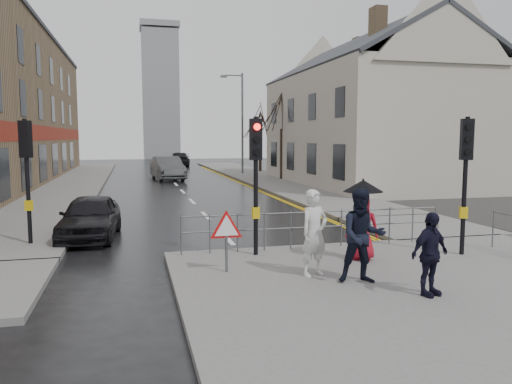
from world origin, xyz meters
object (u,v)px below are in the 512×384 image
car_parked (90,217)px  car_mid (167,168)px  pedestrian_a (314,233)px  pedestrian_b (362,236)px  pedestrian_d (430,254)px  pedestrian_with_umbrella (362,215)px

car_parked → car_mid: bearing=84.5°
pedestrian_a → car_mid: bearing=72.1°
pedestrian_b → pedestrian_d: bearing=-38.5°
car_parked → car_mid: (3.73, 20.54, 0.17)m
pedestrian_b → pedestrian_a: bearing=149.6°
pedestrian_with_umbrella → pedestrian_b: bearing=-115.9°
pedestrian_with_umbrella → car_mid: pedestrian_with_umbrella is taller
car_mid → pedestrian_with_umbrella: bearing=-90.4°
pedestrian_b → pedestrian_d: (0.83, -1.06, -0.17)m
pedestrian_b → pedestrian_with_umbrella: size_ratio=0.99×
pedestrian_a → car_mid: (-1.21, 26.45, -0.22)m
pedestrian_with_umbrella → car_mid: 25.59m
car_parked → car_mid: size_ratio=0.77×
pedestrian_with_umbrella → car_mid: size_ratio=0.38×
pedestrian_a → pedestrian_with_umbrella: (1.59, 1.01, 0.17)m
pedestrian_with_umbrella → pedestrian_d: size_ratio=1.23×
car_parked → car_mid: car_mid is taller
pedestrian_with_umbrella → pedestrian_d: 2.81m
pedestrian_with_umbrella → car_parked: bearing=143.1°
pedestrian_with_umbrella → car_parked: (-6.53, 4.90, -0.56)m
pedestrian_b → pedestrian_with_umbrella: pedestrian_with_umbrella is taller
pedestrian_a → pedestrian_d: 2.38m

